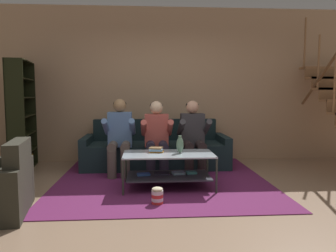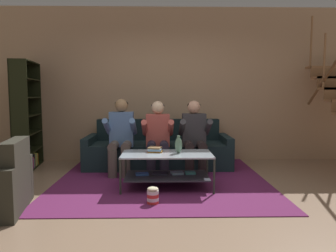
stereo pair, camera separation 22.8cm
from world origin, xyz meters
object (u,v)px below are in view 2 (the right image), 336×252
book_stack (155,150)px  popcorn_tub (153,196)px  person_seated_left (121,133)px  bookshelf (25,124)px  coffee_table (167,165)px  vase (179,145)px  couch (158,151)px  person_seated_right (195,134)px  person_seated_middle (158,134)px

book_stack → popcorn_tub: book_stack is taller
person_seated_left → bookshelf: 1.77m
coffee_table → popcorn_tub: 0.72m
vase → bookshelf: bearing=154.2°
person_seated_left → popcorn_tub: person_seated_left is taller
couch → popcorn_tub: 2.02m
couch → book_stack: couch is taller
coffee_table → person_seated_right: bearing=60.7°
couch → person_seated_left: bearing=-138.0°
bookshelf → book_stack: bearing=-27.1°
coffee_table → popcorn_tub: bearing=-104.8°
vase → popcorn_tub: bearing=-115.9°
couch → person_seated_left: (-0.59, -0.53, 0.38)m
person_seated_left → vase: size_ratio=5.02×
vase → popcorn_tub: 0.91m
coffee_table → book_stack: bearing=145.4°
popcorn_tub → vase: bearing=64.1°
person_seated_left → coffee_table: bearing=-48.6°
person_seated_right → coffee_table: size_ratio=0.96×
coffee_table → popcorn_tub: size_ratio=5.96×
person_seated_right → vase: bearing=-110.7°
person_seated_left → person_seated_right: person_seated_left is taller
popcorn_tub → coffee_table: bearing=75.2°
couch → coffee_table: (0.13, -1.34, 0.04)m
person_seated_middle → book_stack: 0.71m
person_seated_left → vase: (0.88, -0.79, -0.06)m
bookshelf → popcorn_tub: 3.04m
couch → vase: size_ratio=10.45×
person_seated_middle → vase: person_seated_middle is taller
person_seated_left → bookshelf: (-1.70, 0.45, 0.11)m
coffee_table → bookshelf: (-2.42, 1.27, 0.45)m
couch → book_stack: 1.25m
person_seated_middle → person_seated_right: size_ratio=0.99×
person_seated_right → popcorn_tub: (-0.63, -1.48, -0.54)m
book_stack → popcorn_tub: bearing=-90.9°
bookshelf → popcorn_tub: (2.24, -1.94, -0.66)m
person_seated_middle → couch: bearing=90.0°
person_seated_left → popcorn_tub: size_ratio=5.87×
couch → person_seated_left: 0.87m
person_seated_left → vase: person_seated_left is taller
coffee_table → book_stack: 0.28m
book_stack → popcorn_tub: size_ratio=1.03×
coffee_table → popcorn_tub: (-0.18, -0.67, -0.21)m
person_seated_left → person_seated_right: bearing=-0.1°
person_seated_middle → person_seated_right: 0.59m
person_seated_right → bookshelf: size_ratio=0.64×
popcorn_tub → person_seated_middle: bearing=88.2°
couch → person_seated_right: 0.87m
person_seated_middle → popcorn_tub: 1.57m
bookshelf → popcorn_tub: bookshelf is taller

